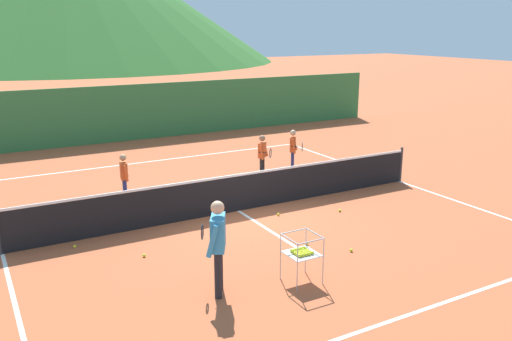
{
  "coord_description": "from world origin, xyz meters",
  "views": [
    {
      "loc": [
        -5.92,
        -11.49,
        4.55
      ],
      "look_at": [
        0.22,
        -0.53,
        1.16
      ],
      "focal_mm": 37.63,
      "sensor_mm": 36.0,
      "label": 1
    }
  ],
  "objects_px": {
    "student_0": "(124,173)",
    "tennis_ball_0": "(307,244)",
    "student_1": "(263,153)",
    "ball_cart": "(302,252)",
    "tennis_net": "(238,192)",
    "instructor": "(218,239)",
    "student_2": "(293,147)",
    "tennis_ball_2": "(278,214)",
    "tennis_ball_4": "(75,246)",
    "tennis_ball_1": "(340,210)",
    "tennis_ball_3": "(144,255)",
    "tennis_ball_5": "(351,250)"
  },
  "relations": [
    {
      "from": "student_0",
      "to": "tennis_ball_0",
      "type": "height_order",
      "value": "student_0"
    },
    {
      "from": "student_1",
      "to": "ball_cart",
      "type": "bearing_deg",
      "value": -114.05
    },
    {
      "from": "tennis_net",
      "to": "instructor",
      "type": "height_order",
      "value": "instructor"
    },
    {
      "from": "student_1",
      "to": "student_2",
      "type": "relative_size",
      "value": 0.99
    },
    {
      "from": "student_0",
      "to": "tennis_ball_0",
      "type": "distance_m",
      "value": 5.52
    },
    {
      "from": "student_2",
      "to": "tennis_ball_2",
      "type": "relative_size",
      "value": 20.01
    },
    {
      "from": "instructor",
      "to": "tennis_ball_0",
      "type": "height_order",
      "value": "instructor"
    },
    {
      "from": "student_1",
      "to": "tennis_ball_4",
      "type": "bearing_deg",
      "value": -156.13
    },
    {
      "from": "student_1",
      "to": "tennis_ball_1",
      "type": "xyz_separation_m",
      "value": [
        0.17,
        -3.64,
        -0.78
      ]
    },
    {
      "from": "student_0",
      "to": "student_1",
      "type": "bearing_deg",
      "value": 2.43
    },
    {
      "from": "instructor",
      "to": "ball_cart",
      "type": "bearing_deg",
      "value": -12.1
    },
    {
      "from": "student_2",
      "to": "student_1",
      "type": "bearing_deg",
      "value": -170.11
    },
    {
      "from": "tennis_ball_0",
      "to": "tennis_ball_1",
      "type": "xyz_separation_m",
      "value": [
        1.95,
        1.37,
        0.0
      ]
    },
    {
      "from": "tennis_ball_0",
      "to": "student_0",
      "type": "bearing_deg",
      "value": 117.86
    },
    {
      "from": "instructor",
      "to": "tennis_ball_0",
      "type": "relative_size",
      "value": 25.16
    },
    {
      "from": "tennis_ball_3",
      "to": "tennis_ball_4",
      "type": "bearing_deg",
      "value": 134.27
    },
    {
      "from": "tennis_net",
      "to": "student_1",
      "type": "relative_size",
      "value": 8.24
    },
    {
      "from": "tennis_ball_0",
      "to": "tennis_ball_3",
      "type": "relative_size",
      "value": 1.0
    },
    {
      "from": "student_0",
      "to": "tennis_ball_5",
      "type": "distance_m",
      "value": 6.45
    },
    {
      "from": "student_2",
      "to": "tennis_ball_2",
      "type": "height_order",
      "value": "student_2"
    },
    {
      "from": "instructor",
      "to": "student_2",
      "type": "bearing_deg",
      "value": 48.03
    },
    {
      "from": "student_2",
      "to": "tennis_ball_0",
      "type": "xyz_separation_m",
      "value": [
        -3.04,
        -5.24,
        -0.78
      ]
    },
    {
      "from": "student_1",
      "to": "tennis_ball_2",
      "type": "bearing_deg",
      "value": -113.34
    },
    {
      "from": "tennis_ball_2",
      "to": "tennis_ball_3",
      "type": "relative_size",
      "value": 1.0
    },
    {
      "from": "student_0",
      "to": "tennis_ball_1",
      "type": "height_order",
      "value": "student_0"
    },
    {
      "from": "tennis_ball_2",
      "to": "student_1",
      "type": "bearing_deg",
      "value": 66.66
    },
    {
      "from": "student_0",
      "to": "student_1",
      "type": "relative_size",
      "value": 0.96
    },
    {
      "from": "instructor",
      "to": "tennis_ball_0",
      "type": "bearing_deg",
      "value": 21.45
    },
    {
      "from": "tennis_net",
      "to": "student_2",
      "type": "distance_m",
      "value": 4.19
    },
    {
      "from": "student_2",
      "to": "tennis_ball_0",
      "type": "bearing_deg",
      "value": -120.16
    },
    {
      "from": "instructor",
      "to": "tennis_ball_3",
      "type": "bearing_deg",
      "value": 107.36
    },
    {
      "from": "instructor",
      "to": "tennis_ball_5",
      "type": "bearing_deg",
      "value": 4.86
    },
    {
      "from": "student_0",
      "to": "student_2",
      "type": "xyz_separation_m",
      "value": [
        5.6,
        0.4,
        0.04
      ]
    },
    {
      "from": "student_2",
      "to": "tennis_ball_3",
      "type": "distance_m",
      "value": 7.56
    },
    {
      "from": "tennis_ball_1",
      "to": "tennis_ball_5",
      "type": "xyz_separation_m",
      "value": [
        -1.35,
        -2.11,
        0.0
      ]
    },
    {
      "from": "ball_cart",
      "to": "student_1",
      "type": "bearing_deg",
      "value": 65.95
    },
    {
      "from": "tennis_net",
      "to": "tennis_ball_0",
      "type": "relative_size",
      "value": 163.6
    },
    {
      "from": "tennis_ball_3",
      "to": "tennis_ball_4",
      "type": "xyz_separation_m",
      "value": [
        -1.14,
        1.17,
        0.0
      ]
    },
    {
      "from": "tennis_ball_2",
      "to": "tennis_ball_4",
      "type": "relative_size",
      "value": 1.0
    },
    {
      "from": "student_2",
      "to": "tennis_ball_1",
      "type": "xyz_separation_m",
      "value": [
        -1.09,
        -3.86,
        -0.78
      ]
    },
    {
      "from": "tennis_ball_0",
      "to": "tennis_ball_3",
      "type": "xyz_separation_m",
      "value": [
        -3.24,
        1.12,
        0.0
      ]
    },
    {
      "from": "instructor",
      "to": "student_1",
      "type": "xyz_separation_m",
      "value": [
        4.36,
        6.03,
        -0.22
      ]
    },
    {
      "from": "tennis_net",
      "to": "tennis_ball_2",
      "type": "bearing_deg",
      "value": -48.65
    },
    {
      "from": "student_2",
      "to": "tennis_ball_0",
      "type": "height_order",
      "value": "student_2"
    },
    {
      "from": "student_0",
      "to": "tennis_ball_3",
      "type": "distance_m",
      "value": 3.85
    },
    {
      "from": "tennis_ball_0",
      "to": "tennis_ball_4",
      "type": "bearing_deg",
      "value": 152.44
    },
    {
      "from": "tennis_ball_3",
      "to": "tennis_ball_5",
      "type": "height_order",
      "value": "same"
    },
    {
      "from": "student_1",
      "to": "tennis_ball_0",
      "type": "xyz_separation_m",
      "value": [
        -1.78,
        -5.02,
        -0.78
      ]
    },
    {
      "from": "student_1",
      "to": "tennis_ball_0",
      "type": "relative_size",
      "value": 19.85
    },
    {
      "from": "tennis_ball_3",
      "to": "tennis_ball_1",
      "type": "bearing_deg",
      "value": 2.78
    }
  ]
}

